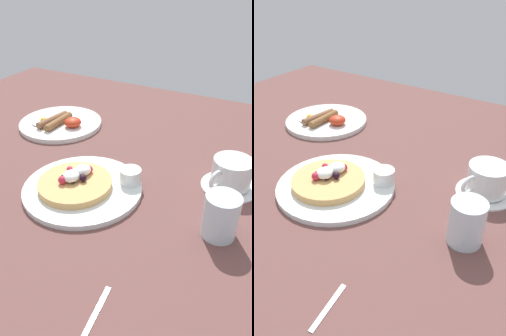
% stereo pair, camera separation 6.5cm
% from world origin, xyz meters
% --- Properties ---
extents(ground_plane, '(1.54, 1.30, 0.03)m').
position_xyz_m(ground_plane, '(0.00, 0.00, -0.01)').
color(ground_plane, brown).
extents(pancake_plate, '(0.26, 0.26, 0.01)m').
position_xyz_m(pancake_plate, '(-0.03, -0.04, 0.01)').
color(pancake_plate, white).
rests_on(pancake_plate, ground_plane).
extents(pancake_with_berries, '(0.16, 0.16, 0.04)m').
position_xyz_m(pancake_with_berries, '(-0.05, -0.05, 0.02)').
color(pancake_with_berries, tan).
rests_on(pancake_with_berries, pancake_plate).
extents(syrup_ramekin, '(0.05, 0.05, 0.03)m').
position_xyz_m(syrup_ramekin, '(0.05, 0.02, 0.03)').
color(syrup_ramekin, white).
rests_on(syrup_ramekin, pancake_plate).
extents(breakfast_plate, '(0.24, 0.24, 0.01)m').
position_xyz_m(breakfast_plate, '(-0.28, 0.20, 0.01)').
color(breakfast_plate, white).
rests_on(breakfast_plate, ground_plane).
extents(fried_breakfast, '(0.15, 0.11, 0.03)m').
position_xyz_m(fried_breakfast, '(-0.27, 0.18, 0.02)').
color(fried_breakfast, brown).
rests_on(fried_breakfast, breakfast_plate).
extents(coffee_saucer, '(0.12, 0.12, 0.01)m').
position_xyz_m(coffee_saucer, '(0.24, 0.12, 0.00)').
color(coffee_saucer, white).
rests_on(coffee_saucer, ground_plane).
extents(coffee_cup, '(0.08, 0.11, 0.06)m').
position_xyz_m(coffee_cup, '(0.24, 0.12, 0.04)').
color(coffee_cup, white).
rests_on(coffee_cup, coffee_saucer).
extents(water_glass, '(0.06, 0.06, 0.08)m').
position_xyz_m(water_glass, '(0.26, -0.04, 0.04)').
color(water_glass, silver).
rests_on(water_glass, ground_plane).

